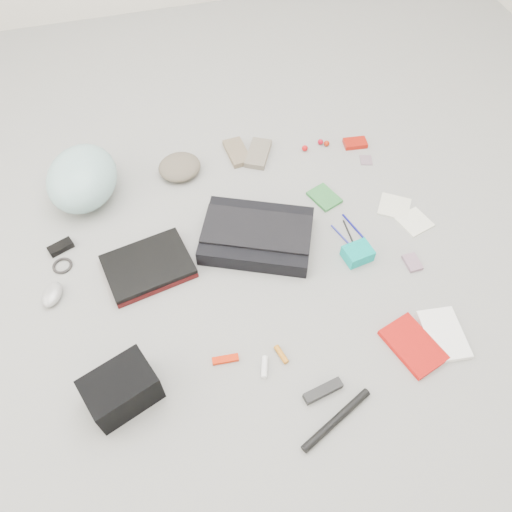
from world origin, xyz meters
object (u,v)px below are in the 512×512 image
object	(u,v)px
book_red	(413,345)
accordion_wallet	(358,254)
bike_helmet	(82,178)
laptop	(148,264)
messenger_bag	(257,236)
camera_bag	(121,389)

from	to	relation	value
book_red	accordion_wallet	xyz separation A→B (m)	(-0.04, 0.41, 0.02)
bike_helmet	book_red	size ratio (longest dim) A/B	1.67
laptop	book_red	distance (m)	1.02
bike_helmet	book_red	distance (m)	1.46
messenger_bag	laptop	size ratio (longest dim) A/B	1.34
camera_bag	messenger_bag	bearing A→B (deg)	20.33
camera_bag	laptop	bearing A→B (deg)	52.67
bike_helmet	accordion_wallet	world-z (taller)	bike_helmet
laptop	camera_bag	distance (m)	0.51
messenger_bag	camera_bag	bearing A→B (deg)	-115.16
camera_bag	book_red	size ratio (longest dim) A/B	1.03
book_red	accordion_wallet	world-z (taller)	accordion_wallet
messenger_bag	book_red	bearing A→B (deg)	-32.07
laptop	camera_bag	world-z (taller)	camera_bag
camera_bag	accordion_wallet	world-z (taller)	camera_bag
camera_bag	book_red	bearing A→B (deg)	-25.49
accordion_wallet	book_red	bearing A→B (deg)	-93.37
accordion_wallet	bike_helmet	bearing A→B (deg)	138.98
messenger_bag	book_red	distance (m)	0.72
accordion_wallet	laptop	bearing A→B (deg)	159.28
accordion_wallet	messenger_bag	bearing A→B (deg)	143.65
laptop	accordion_wallet	world-z (taller)	accordion_wallet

